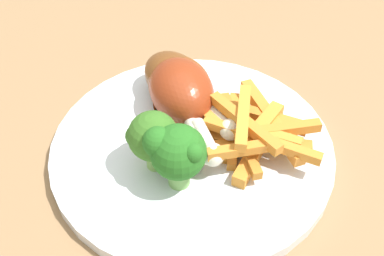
{
  "coord_description": "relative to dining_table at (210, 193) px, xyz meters",
  "views": [
    {
      "loc": [
        0.15,
        0.3,
        1.05
      ],
      "look_at": [
        0.04,
        0.04,
        0.76
      ],
      "focal_mm": 44.98,
      "sensor_mm": 36.0,
      "label": 1
    }
  ],
  "objects": [
    {
      "name": "broccoli_floret_front",
      "position": [
        0.08,
        0.05,
        0.17
      ],
      "size": [
        0.04,
        0.05,
        0.06
      ],
      "color": "#8AB85B",
      "rests_on": "dinner_plate"
    },
    {
      "name": "chicken_drumstick_far",
      "position": [
        0.03,
        -0.0,
        0.16
      ],
      "size": [
        0.06,
        0.13,
        0.05
      ],
      "color": "#631D0D",
      "rests_on": "dinner_plate"
    },
    {
      "name": "broccoli_floret_middle",
      "position": [
        0.07,
        0.07,
        0.17
      ],
      "size": [
        0.05,
        0.05,
        0.06
      ],
      "color": "#76AC56",
      "rests_on": "dinner_plate"
    },
    {
      "name": "chicken_drumstick_near",
      "position": [
        0.03,
        -0.01,
        0.16
      ],
      "size": [
        0.07,
        0.13,
        0.04
      ],
      "color": "#5B220B",
      "rests_on": "dinner_plate"
    },
    {
      "name": "carrot_fries_pile",
      "position": [
        -0.01,
        0.06,
        0.15
      ],
      "size": [
        0.11,
        0.12,
        0.04
      ],
      "color": "orange",
      "rests_on": "dinner_plate"
    },
    {
      "name": "dining_table",
      "position": [
        0.0,
        0.0,
        0.0
      ],
      "size": [
        1.07,
        0.65,
        0.73
      ],
      "color": "#8E6B47",
      "rests_on": "ground_plane"
    },
    {
      "name": "dinner_plate",
      "position": [
        0.04,
        0.04,
        0.13
      ],
      "size": [
        0.25,
        0.25,
        0.01
      ],
      "primitive_type": "cylinder",
      "color": "silver",
      "rests_on": "dining_table"
    },
    {
      "name": "chicken_drumstick_extra",
      "position": [
        0.03,
        -0.02,
        0.16
      ],
      "size": [
        0.07,
        0.13,
        0.04
      ],
      "color": "#4E240F",
      "rests_on": "dinner_plate"
    }
  ]
}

